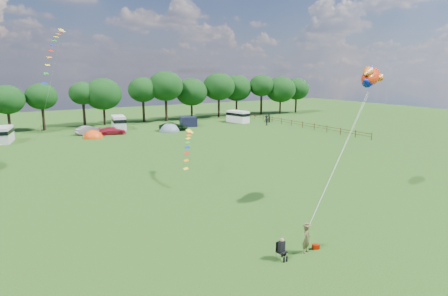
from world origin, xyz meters
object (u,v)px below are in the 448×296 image
car_b (89,130)px  tent_greyblue (169,131)px  car_d (173,127)px  walker_a (269,118)px  kite_flyer (306,239)px  campervan_b (4,134)px  walker_b (266,120)px  camp_chair (281,246)px  car_c (112,131)px  campervan_d (238,116)px  tent_orange (93,138)px  campervan_c (119,122)px  fish_kite (370,77)px

car_b → tent_greyblue: bearing=-120.4°
car_d → walker_a: (20.78, -0.29, 0.16)m
car_d → kite_flyer: 47.05m
campervan_b → walker_b: size_ratio=2.57×
car_d → camp_chair: bearing=-171.6°
car_c → car_d: car_d is taller
tent_greyblue → kite_flyer: (-10.70, -45.23, 0.81)m
camp_chair → walker_a: (34.14, 45.15, 0.10)m
walker_a → campervan_b: bearing=-37.4°
car_d → campervan_b: size_ratio=1.02×
tent_greyblue → camp_chair: bearing=-105.4°
walker_a → tent_greyblue: bearing=-33.8°
walker_a → campervan_d: bearing=-67.2°
tent_greyblue → tent_orange: bearing=179.1°
campervan_b → walker_a: bearing=-81.9°
campervan_c → car_b: bearing=124.5°
car_c → campervan_c: bearing=-10.6°
campervan_d → car_b: bearing=78.8°
fish_kite → tent_greyblue: bearing=65.2°
campervan_b → walker_a: size_ratio=2.94×
car_b → fish_kite: size_ratio=1.09×
car_c → walker_b: (28.20, -4.64, 0.36)m
kite_flyer → campervan_d: bearing=40.2°
walker_a → walker_b: 4.12m
kite_flyer → walker_a: walker_a is taller
car_c → campervan_d: size_ratio=0.80×
tent_greyblue → fish_kite: bearing=-90.8°
campervan_d → fish_kite: size_ratio=1.40×
campervan_d → walker_a: (5.23, -3.43, -0.43)m
kite_flyer → car_c: bearing=67.7°
car_d → tent_greyblue: size_ratio=1.30×
car_d → campervan_c: 10.08m
campervan_c → campervan_d: size_ratio=1.01×
car_c → walker_b: size_ratio=2.11×
tent_orange → kite_flyer: bearing=-87.4°
car_b → campervan_c: size_ratio=0.77×
campervan_d → walker_b: campervan_d is taller
tent_orange → walker_a: (34.47, -0.14, 0.83)m
car_d → kite_flyer: (-11.63, -45.59, 0.13)m
tent_orange → tent_greyblue: bearing=-0.9°
campervan_c → tent_orange: campervan_c is taller
kite_flyer → fish_kite: fish_kite is taller
fish_kite → walker_b: fish_kite is taller
fish_kite → campervan_d: bearing=45.0°
campervan_b → kite_flyer: (14.06, -48.09, -0.41)m
campervan_b → tent_orange: size_ratio=1.50×
campervan_c → tent_orange: 8.85m
car_d → tent_greyblue: 1.20m
car_b → walker_a: (34.31, -3.93, 0.15)m
campervan_b → camp_chair: size_ratio=3.97×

